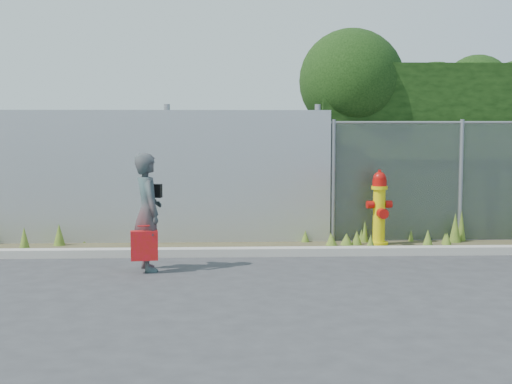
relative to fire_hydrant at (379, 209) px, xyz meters
The scene contains 8 objects.
ground 3.19m from the fire_hydrant, 123.83° to the right, with size 80.00×80.00×0.00m, color #353538.
curb 2.00m from the fire_hydrant, 155.22° to the right, with size 16.00×0.22×0.12m, color #ACA79C.
weed_strip 1.62m from the fire_hydrant, behind, with size 16.00×1.34×0.54m.
corrugated_fence 5.03m from the fire_hydrant, behind, with size 8.50×0.21×2.30m.
fire_hydrant is the anchor object (origin of this frame).
woman 3.97m from the fire_hydrant, 152.87° to the right, with size 0.58×0.38×1.58m, color #106767.
red_tote_bag 4.09m from the fire_hydrant, 150.43° to the right, with size 0.35×0.13×0.46m.
black_shoulder_bag 3.89m from the fire_hydrant, 153.89° to the right, with size 0.24×0.10×0.18m.
Camera 1 is at (-0.72, -8.74, 1.95)m, focal length 50.00 mm.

